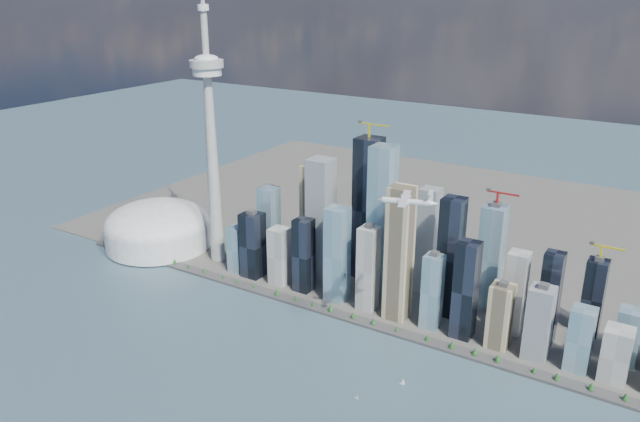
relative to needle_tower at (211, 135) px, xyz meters
The scene contains 10 objects.
ground 491.65m from the needle_tower, 45.94° to the right, with size 4000.00×4000.00×0.00m, color #354E5C.
seawall 385.07m from the needle_tower, 11.31° to the right, with size 1100.00×22.00×4.00m, color #383838.
land 544.99m from the needle_tower, 52.43° to the left, with size 1400.00×900.00×3.00m, color #4C4C47.
shoreline_trees 380.99m from the needle_tower, 11.31° to the right, with size 960.53×7.20×8.80m.
skyscraper_cluster 391.35m from the needle_tower, ahead, with size 736.00×142.00×269.29m.
needle_tower is the anchor object (origin of this frame).
dome_stadium 241.40m from the needle_tower, behind, with size 200.00×200.00×86.00m.
airplane 455.51m from the needle_tower, 18.59° to the right, with size 69.00×61.63×17.17m.
sailboat_west 524.23m from the needle_tower, 28.50° to the right, with size 6.22×3.22×8.69m.
sailboat_east 531.30m from the needle_tower, 20.53° to the right, with size 7.35×2.51×10.17m.
Camera 1 is at (409.78, -480.77, 478.46)m, focal length 35.00 mm.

